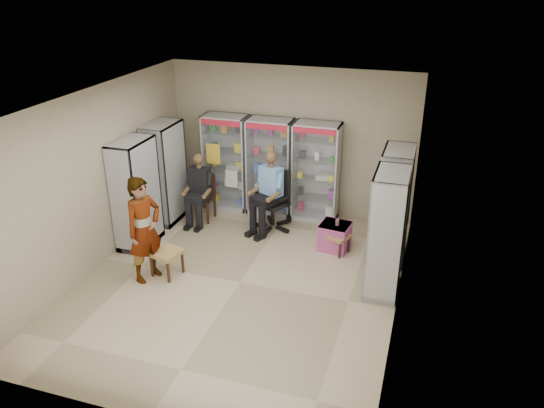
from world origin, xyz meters
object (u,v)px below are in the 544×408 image
(woven_stool_a, at_px, (338,244))
(cabinet_right_far, at_px, (394,205))
(pink_trunk, at_px, (335,236))
(woven_stool_b, at_px, (167,263))
(cabinet_right_near, at_px, (387,234))
(office_chair, at_px, (273,200))
(cabinet_left_far, at_px, (165,173))
(standing_man, at_px, (144,230))
(seated_shopkeeper, at_px, (272,194))
(cabinet_back_left, at_px, (227,162))
(wooden_chair, at_px, (202,198))
(cabinet_back_mid, at_px, (270,167))
(cabinet_left_near, at_px, (136,194))
(cabinet_back_right, at_px, (316,172))

(woven_stool_a, bearing_deg, cabinet_right_far, 9.03)
(pink_trunk, height_order, woven_stool_a, pink_trunk)
(cabinet_right_far, distance_m, woven_stool_b, 3.96)
(cabinet_right_near, bearing_deg, cabinet_right_far, 0.00)
(office_chair, distance_m, pink_trunk, 1.45)
(cabinet_left_far, height_order, standing_man, cabinet_left_far)
(seated_shopkeeper, relative_size, pink_trunk, 2.96)
(cabinet_back_left, height_order, woven_stool_b, cabinet_back_left)
(woven_stool_a, bearing_deg, pink_trunk, 123.42)
(cabinet_back_left, relative_size, seated_shopkeeper, 1.33)
(wooden_chair, relative_size, seated_shopkeeper, 0.62)
(cabinet_right_far, xyz_separation_m, cabinet_left_far, (-4.46, 0.20, 0.00))
(pink_trunk, bearing_deg, cabinet_back_mid, 144.43)
(cabinet_back_left, height_order, seated_shopkeeper, cabinet_back_left)
(cabinet_right_near, relative_size, wooden_chair, 2.13)
(office_chair, bearing_deg, cabinet_left_near, -123.76)
(seated_shopkeeper, distance_m, woven_stool_b, 2.48)
(cabinet_back_left, height_order, cabinet_right_far, same)
(cabinet_left_near, relative_size, wooden_chair, 2.13)
(cabinet_back_left, height_order, woven_stool_a, cabinet_back_left)
(cabinet_left_far, xyz_separation_m, office_chair, (2.14, 0.25, -0.41))
(wooden_chair, height_order, pink_trunk, wooden_chair)
(cabinet_left_far, height_order, woven_stool_a, cabinet_left_far)
(cabinet_left_near, xyz_separation_m, pink_trunk, (3.47, 0.89, -0.76))
(cabinet_back_left, bearing_deg, cabinet_left_near, -114.61)
(cabinet_back_left, height_order, cabinet_right_near, same)
(cabinet_right_far, xyz_separation_m, woven_stool_b, (-3.47, -1.73, -0.78))
(woven_stool_a, distance_m, woven_stool_b, 3.02)
(pink_trunk, bearing_deg, office_chair, 160.88)
(cabinet_left_near, bearing_deg, cabinet_right_near, 87.43)
(cabinet_left_far, bearing_deg, office_chair, 96.70)
(cabinet_left_far, distance_m, pink_trunk, 3.56)
(pink_trunk, xyz_separation_m, woven_stool_b, (-2.49, -1.72, -0.02))
(cabinet_right_far, height_order, woven_stool_b, cabinet_right_far)
(cabinet_left_far, bearing_deg, cabinet_left_near, -0.00)
(office_chair, height_order, pink_trunk, office_chair)
(cabinet_back_mid, bearing_deg, seated_shopkeeper, -70.07)
(cabinet_back_left, bearing_deg, wooden_chair, -108.90)
(cabinet_back_left, bearing_deg, woven_stool_a, -25.82)
(cabinet_left_far, relative_size, seated_shopkeeper, 1.33)
(woven_stool_b, bearing_deg, cabinet_right_near, 10.23)
(cabinet_left_near, distance_m, standing_man, 1.25)
(cabinet_right_near, bearing_deg, cabinet_left_far, 73.75)
(standing_man, bearing_deg, seated_shopkeeper, -10.34)
(cabinet_back_left, xyz_separation_m, cabinet_back_right, (1.90, 0.00, 0.00))
(cabinet_left_far, bearing_deg, woven_stool_a, 84.50)
(cabinet_back_left, relative_size, cabinet_left_near, 1.00)
(cabinet_back_right, height_order, office_chair, cabinet_back_right)
(cabinet_back_left, height_order, cabinet_back_right, same)
(cabinet_back_mid, relative_size, standing_man, 1.12)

